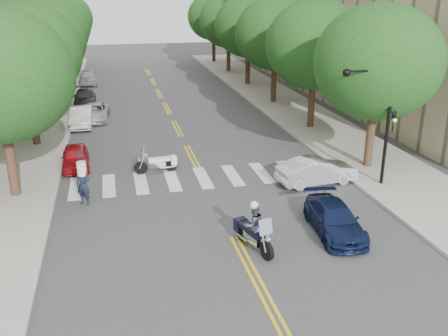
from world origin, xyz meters
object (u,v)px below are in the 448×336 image
object	(u,v)px
motorcycle_police	(253,228)
officer_standing	(83,184)
motorcycle_parked	(160,163)
convertible	(317,171)
sedan_blue	(334,219)

from	to	relation	value
motorcycle_police	officer_standing	xyz separation A→B (m)	(-6.15, 5.46, 0.11)
motorcycle_police	officer_standing	world-z (taller)	same
motorcycle_police	motorcycle_parked	distance (m)	9.15
convertible	sedan_blue	size ratio (longest dim) A/B	0.99
motorcycle_police	sedan_blue	bearing A→B (deg)	171.86
sedan_blue	convertible	bearing A→B (deg)	79.46
motorcycle_police	convertible	size ratio (longest dim) A/B	0.58
officer_standing	convertible	bearing A→B (deg)	36.38
motorcycle_parked	officer_standing	xyz separation A→B (m)	(-3.66, -3.34, 0.46)
motorcycle_parked	sedan_blue	size ratio (longest dim) A/B	0.56
officer_standing	sedan_blue	xyz separation A→B (m)	(9.59, -4.96, -0.38)
motorcycle_police	sedan_blue	xyz separation A→B (m)	(3.45, 0.50, -0.27)
motorcycle_parked	officer_standing	world-z (taller)	officer_standing
convertible	sedan_blue	distance (m)	5.19
officer_standing	convertible	world-z (taller)	officer_standing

